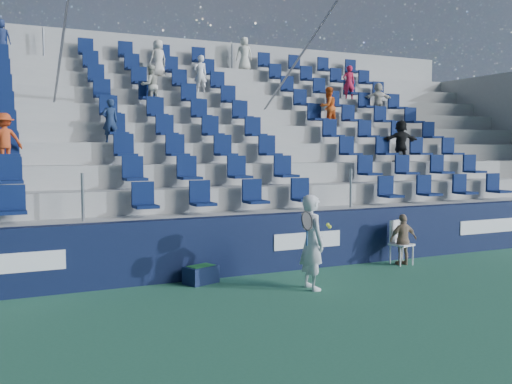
# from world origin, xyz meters

# --- Properties ---
(ground) EXTENTS (70.00, 70.00, 0.00)m
(ground) POSITION_xyz_m (0.00, 0.00, 0.00)
(ground) COLOR #2C674A
(ground) RESTS_ON ground
(sponsor_wall) EXTENTS (24.00, 0.32, 1.20)m
(sponsor_wall) POSITION_xyz_m (0.00, 3.15, 0.60)
(sponsor_wall) COLOR #0E1735
(sponsor_wall) RESTS_ON ground
(grandstand) EXTENTS (24.00, 8.17, 6.63)m
(grandstand) POSITION_xyz_m (-0.00, 8.24, 2.13)
(grandstand) COLOR #A4A49E
(grandstand) RESTS_ON ground
(tennis_player) EXTENTS (0.69, 0.66, 1.73)m
(tennis_player) POSITION_xyz_m (0.69, 1.46, 0.87)
(tennis_player) COLOR silver
(tennis_player) RESTS_ON ground
(line_judge_chair) EXTENTS (0.52, 0.53, 0.97)m
(line_judge_chair) POSITION_xyz_m (3.64, 2.65, 0.55)
(line_judge_chair) COLOR white
(line_judge_chair) RESTS_ON ground
(line_judge) EXTENTS (0.69, 0.36, 1.13)m
(line_judge) POSITION_xyz_m (3.64, 2.50, 0.56)
(line_judge) COLOR tan
(line_judge) RESTS_ON ground
(ball_bin) EXTENTS (0.71, 0.58, 0.34)m
(ball_bin) POSITION_xyz_m (-0.98, 2.75, 0.19)
(ball_bin) COLOR #101B3C
(ball_bin) RESTS_ON ground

